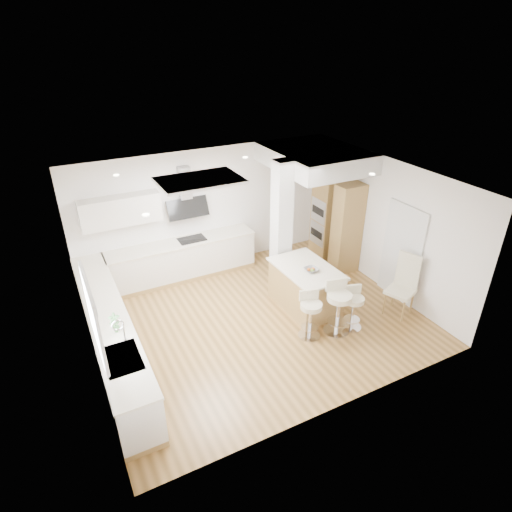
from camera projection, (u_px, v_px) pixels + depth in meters
ground at (258, 319)px, 8.39m from camera, size 6.00×6.00×0.00m
ceiling at (258, 319)px, 8.39m from camera, size 6.00×5.00×0.02m
wall_back at (207, 210)px, 9.68m from camera, size 6.00×0.04×2.80m
wall_left at (83, 299)px, 6.51m from camera, size 0.04×5.00×2.80m
wall_right at (385, 225)px, 8.94m from camera, size 0.04×5.00×2.80m
skylight at (200, 181)px, 7.23m from camera, size 4.10×2.10×0.06m
window_left at (92, 314)px, 5.69m from camera, size 0.06×1.28×1.07m
doorway_right at (401, 254)px, 8.65m from camera, size 0.05×1.00×2.10m
counter_left at (111, 334)px, 7.26m from camera, size 0.63×4.50×1.35m
counter_back at (174, 251)px, 9.43m from camera, size 3.62×0.63×2.50m
pillar at (281, 226)px, 8.89m from camera, size 0.35×0.35×2.80m
soffit at (315, 158)px, 9.10m from camera, size 1.78×2.20×0.40m
oven_column at (335, 222)px, 9.94m from camera, size 0.63×1.21×2.10m
peninsula at (305, 287)px, 8.58m from camera, size 1.02×1.51×0.97m
bar_stool_a at (310, 313)px, 7.71m from camera, size 0.50×0.50×0.92m
bar_stool_b at (338, 305)px, 7.79m from camera, size 0.57×0.57×1.06m
bar_stool_c at (353, 306)px, 7.95m from camera, size 0.49×0.49×0.87m
dining_chair at (404, 282)px, 8.32m from camera, size 0.63×0.63×1.26m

